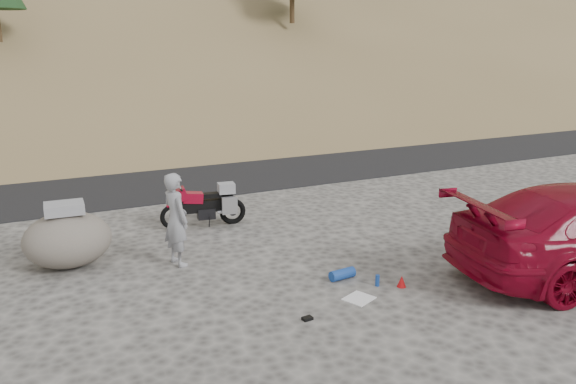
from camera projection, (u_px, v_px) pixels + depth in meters
name	position (u px, v px, depth m)	size (l,w,h in m)	color
ground	(261.00, 275.00, 10.40)	(140.00, 140.00, 0.00)	#454340
road	(153.00, 175.00, 18.23)	(120.00, 7.00, 0.05)	black
motorcycle	(207.00, 205.00, 13.07)	(2.01, 0.74, 1.20)	black
man	(178.00, 264.00, 10.93)	(0.66, 0.44, 1.82)	gray
boulder	(68.00, 239.00, 10.70)	(1.93, 1.75, 1.24)	#58524C
gear_white_cloth	(359.00, 299.00, 9.43)	(0.46, 0.41, 0.02)	white
gear_blue_mat	(342.00, 274.00, 10.20)	(0.20, 0.20, 0.49)	#194096
gear_bottle	(377.00, 280.00, 9.91)	(0.07, 0.07, 0.21)	#194096
gear_funnel	(402.00, 281.00, 9.88)	(0.16, 0.16, 0.21)	red
gear_glove_a	(307.00, 318.00, 8.72)	(0.16, 0.11, 0.05)	black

